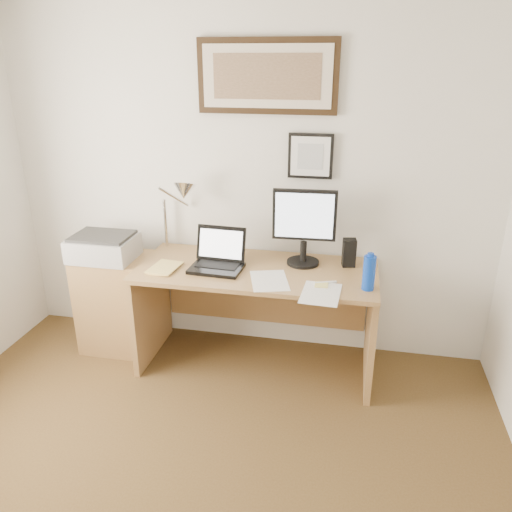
% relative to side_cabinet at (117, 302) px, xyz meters
% --- Properties ---
extents(wall_back, '(3.50, 0.02, 2.50)m').
position_rel_side_cabinet_xyz_m(wall_back, '(0.92, 0.32, 0.89)').
color(wall_back, silver).
rests_on(wall_back, ground).
extents(side_cabinet, '(0.50, 0.40, 0.73)m').
position_rel_side_cabinet_xyz_m(side_cabinet, '(0.00, 0.00, 0.00)').
color(side_cabinet, olive).
rests_on(side_cabinet, floor).
extents(water_bottle, '(0.08, 0.08, 0.22)m').
position_rel_side_cabinet_xyz_m(water_bottle, '(1.80, -0.23, 0.49)').
color(water_bottle, '#0D3AB5').
rests_on(water_bottle, desk).
extents(bottle_cap, '(0.04, 0.04, 0.02)m').
position_rel_side_cabinet_xyz_m(bottle_cap, '(1.80, -0.23, 0.61)').
color(bottle_cap, '#0D3AB5').
rests_on(bottle_cap, water_bottle).
extents(speaker, '(0.10, 0.09, 0.19)m').
position_rel_side_cabinet_xyz_m(speaker, '(1.67, 0.12, 0.48)').
color(speaker, black).
rests_on(speaker, desk).
extents(paper_sheet_a, '(0.31, 0.37, 0.00)m').
position_rel_side_cabinet_xyz_m(paper_sheet_a, '(1.19, -0.22, 0.39)').
color(paper_sheet_a, white).
rests_on(paper_sheet_a, desk).
extents(paper_sheet_b, '(0.24, 0.33, 0.00)m').
position_rel_side_cabinet_xyz_m(paper_sheet_b, '(1.52, -0.35, 0.39)').
color(paper_sheet_b, white).
rests_on(paper_sheet_b, desk).
extents(sticky_pad, '(0.08, 0.08, 0.01)m').
position_rel_side_cabinet_xyz_m(sticky_pad, '(1.52, -0.23, 0.39)').
color(sticky_pad, '#E5D96C').
rests_on(sticky_pad, desk).
extents(marker_pen, '(0.14, 0.06, 0.02)m').
position_rel_side_cabinet_xyz_m(marker_pen, '(1.54, -0.20, 0.39)').
color(marker_pen, white).
rests_on(marker_pen, desk).
extents(book, '(0.20, 0.25, 0.02)m').
position_rel_side_cabinet_xyz_m(book, '(0.39, -0.17, 0.39)').
color(book, '#E4C66B').
rests_on(book, desk).
extents(desk, '(1.60, 0.70, 0.75)m').
position_rel_side_cabinet_xyz_m(desk, '(1.07, 0.04, 0.15)').
color(desk, olive).
rests_on(desk, floor).
extents(laptop, '(0.35, 0.31, 0.26)m').
position_rel_side_cabinet_xyz_m(laptop, '(0.81, -0.08, 0.44)').
color(laptop, black).
rests_on(laptop, desk).
extents(lcd_monitor, '(0.42, 0.22, 0.52)m').
position_rel_side_cabinet_xyz_m(lcd_monitor, '(1.36, 0.09, 0.68)').
color(lcd_monitor, black).
rests_on(lcd_monitor, desk).
extents(printer, '(0.44, 0.34, 0.18)m').
position_rel_side_cabinet_xyz_m(printer, '(-0.04, -0.04, 0.45)').
color(printer, '#A6A6A9').
rests_on(printer, side_cabinet).
extents(desk_lamp, '(0.29, 0.27, 0.53)m').
position_rel_side_cabinet_xyz_m(desk_lamp, '(0.51, 0.13, 0.82)').
color(desk_lamp, silver).
rests_on(desk_lamp, desk).
extents(picture_large, '(0.92, 0.04, 0.47)m').
position_rel_side_cabinet_xyz_m(picture_large, '(1.07, 0.29, 1.59)').
color(picture_large, black).
rests_on(picture_large, wall_back).
extents(picture_small, '(0.30, 0.03, 0.30)m').
position_rel_side_cabinet_xyz_m(picture_small, '(1.37, 0.29, 1.09)').
color(picture_small, black).
rests_on(picture_small, wall_back).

